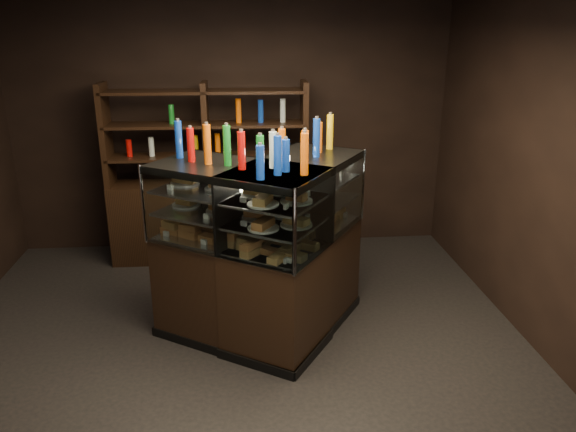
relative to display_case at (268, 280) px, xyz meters
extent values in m
plane|color=black|center=(-0.29, -0.32, -0.51)|extent=(5.00, 5.00, 0.00)
cube|color=black|center=(-0.29, 2.18, 0.99)|extent=(5.00, 0.02, 3.00)
cube|color=black|center=(-0.29, -2.82, 0.99)|extent=(5.00, 0.02, 3.00)
cube|color=black|center=(2.21, -0.32, 0.99)|extent=(0.02, 5.00, 3.00)
cube|color=black|center=(0.23, 0.05, -0.06)|extent=(1.32, 1.53, 0.90)
cube|color=black|center=(0.23, 0.05, -0.47)|extent=(1.36, 1.57, 0.08)
cube|color=black|center=(0.23, 0.05, 0.99)|extent=(1.32, 1.53, 0.06)
cube|color=silver|center=(0.23, 0.05, 0.39)|extent=(1.24, 1.45, 0.02)
cube|color=silver|center=(0.23, 0.05, 0.61)|extent=(1.24, 1.45, 0.02)
cube|color=silver|center=(0.23, 0.05, 0.80)|extent=(1.24, 1.45, 0.02)
cube|color=white|center=(0.53, -0.14, 0.70)|extent=(0.75, 1.16, 0.63)
cylinder|color=silver|center=(0.89, 0.45, 0.70)|extent=(0.03, 0.03, 0.65)
cylinder|color=silver|center=(0.15, -0.71, 0.70)|extent=(0.03, 0.03, 0.65)
cube|color=black|center=(-0.23, -0.05, -0.06)|extent=(1.52, 1.32, 0.90)
cube|color=black|center=(-0.23, -0.05, -0.47)|extent=(1.57, 1.36, 0.08)
cube|color=black|center=(-0.23, -0.05, 0.99)|extent=(1.52, 1.32, 0.06)
cube|color=silver|center=(-0.23, -0.05, 0.39)|extent=(1.45, 1.25, 0.02)
cube|color=silver|center=(-0.23, -0.05, 0.61)|extent=(1.45, 1.25, 0.02)
cube|color=silver|center=(-0.23, -0.05, 0.80)|extent=(1.45, 1.25, 0.02)
cube|color=white|center=(-0.43, -0.34, 0.70)|extent=(1.15, 0.76, 0.63)
cylinder|color=silver|center=(0.15, -0.71, 0.70)|extent=(0.03, 0.03, 0.65)
cylinder|color=silver|center=(-1.00, 0.04, 0.70)|extent=(0.03, 0.03, 0.65)
cube|color=#D88B4D|center=(-0.05, -0.45, 0.43)|extent=(0.17, 0.20, 0.06)
cube|color=#D88B4D|center=(0.06, -0.29, 0.43)|extent=(0.17, 0.20, 0.06)
cube|color=#D88B4D|center=(0.16, -0.13, 0.43)|extent=(0.17, 0.20, 0.06)
cube|color=#D88B4D|center=(0.26, 0.03, 0.43)|extent=(0.17, 0.20, 0.06)
cube|color=#D88B4D|center=(0.37, 0.20, 0.43)|extent=(0.17, 0.20, 0.06)
cube|color=#D88B4D|center=(0.47, 0.36, 0.43)|extent=(0.17, 0.20, 0.06)
cube|color=#D88B4D|center=(0.57, 0.52, 0.43)|extent=(0.17, 0.20, 0.06)
cylinder|color=white|center=(-0.05, -0.39, 0.62)|extent=(0.24, 0.24, 0.02)
cube|color=#D88B4D|center=(-0.05, -0.39, 0.66)|extent=(0.16, 0.19, 0.05)
cylinder|color=white|center=(0.14, -0.09, 0.62)|extent=(0.24, 0.24, 0.02)
cube|color=#D88B4D|center=(0.14, -0.09, 0.66)|extent=(0.16, 0.19, 0.05)
cylinder|color=white|center=(0.33, 0.20, 0.62)|extent=(0.24, 0.24, 0.02)
cube|color=#D88B4D|center=(0.33, 0.20, 0.66)|extent=(0.16, 0.19, 0.05)
cylinder|color=white|center=(0.51, 0.49, 0.62)|extent=(0.24, 0.24, 0.02)
cube|color=#D88B4D|center=(0.51, 0.49, 0.66)|extent=(0.16, 0.19, 0.05)
cylinder|color=white|center=(-0.05, -0.39, 0.81)|extent=(0.24, 0.24, 0.02)
cube|color=#D88B4D|center=(-0.05, -0.39, 0.85)|extent=(0.16, 0.19, 0.05)
cylinder|color=white|center=(0.14, -0.09, 0.81)|extent=(0.24, 0.24, 0.02)
cube|color=#D88B4D|center=(0.14, -0.09, 0.85)|extent=(0.16, 0.19, 0.05)
cylinder|color=white|center=(0.33, 0.20, 0.81)|extent=(0.24, 0.24, 0.02)
cube|color=#D88B4D|center=(0.33, 0.20, 0.85)|extent=(0.16, 0.19, 0.05)
cylinder|color=white|center=(0.51, 0.49, 0.81)|extent=(0.24, 0.24, 0.02)
cube|color=#D88B4D|center=(0.51, 0.49, 0.85)|extent=(0.16, 0.19, 0.05)
cube|color=#D88B4D|center=(-0.74, 0.24, 0.43)|extent=(0.20, 0.17, 0.06)
cube|color=#D88B4D|center=(-0.57, 0.13, 0.43)|extent=(0.20, 0.17, 0.06)
cube|color=#D88B4D|center=(-0.41, 0.03, 0.43)|extent=(0.20, 0.17, 0.06)
cube|color=#D88B4D|center=(-0.25, -0.08, 0.43)|extent=(0.20, 0.17, 0.06)
cube|color=#D88B4D|center=(-0.09, -0.18, 0.43)|extent=(0.20, 0.17, 0.06)
cube|color=#D88B4D|center=(0.07, -0.29, 0.43)|extent=(0.20, 0.17, 0.06)
cube|color=#D88B4D|center=(0.23, -0.39, 0.43)|extent=(0.20, 0.17, 0.06)
cylinder|color=white|center=(-0.67, 0.24, 0.62)|extent=(0.24, 0.24, 0.02)
cube|color=#D88B4D|center=(-0.67, 0.24, 0.66)|extent=(0.19, 0.16, 0.05)
cylinder|color=white|center=(-0.38, 0.05, 0.62)|extent=(0.24, 0.24, 0.02)
cube|color=#D88B4D|center=(-0.38, 0.05, 0.66)|extent=(0.19, 0.16, 0.05)
cylinder|color=white|center=(-0.09, -0.14, 0.62)|extent=(0.24, 0.24, 0.02)
cube|color=#D88B4D|center=(-0.09, -0.14, 0.66)|extent=(0.19, 0.16, 0.05)
cylinder|color=white|center=(0.20, -0.33, 0.62)|extent=(0.24, 0.24, 0.02)
cube|color=#D88B4D|center=(0.20, -0.33, 0.66)|extent=(0.19, 0.16, 0.05)
cylinder|color=white|center=(-0.67, 0.24, 0.81)|extent=(0.24, 0.24, 0.02)
cube|color=#D88B4D|center=(-0.67, 0.24, 0.85)|extent=(0.19, 0.16, 0.05)
cylinder|color=white|center=(-0.38, 0.05, 0.81)|extent=(0.24, 0.24, 0.02)
cube|color=#D88B4D|center=(-0.38, 0.05, 0.85)|extent=(0.19, 0.16, 0.05)
cylinder|color=white|center=(-0.09, -0.14, 0.81)|extent=(0.24, 0.24, 0.02)
cube|color=#D88B4D|center=(-0.09, -0.14, 0.85)|extent=(0.19, 0.16, 0.05)
cylinder|color=white|center=(0.20, -0.33, 0.81)|extent=(0.24, 0.24, 0.02)
cube|color=#D88B4D|center=(0.20, -0.33, 0.85)|extent=(0.19, 0.16, 0.05)
cylinder|color=#147223|center=(-0.08, -0.43, 1.16)|extent=(0.06, 0.06, 0.28)
cylinder|color=silver|center=(-0.08, -0.43, 1.31)|extent=(0.03, 0.03, 0.02)
cylinder|color=#D8590A|center=(0.01, -0.29, 1.16)|extent=(0.06, 0.06, 0.28)
cylinder|color=silver|center=(0.01, -0.29, 1.31)|extent=(0.03, 0.03, 0.02)
cylinder|color=yellow|center=(0.10, -0.16, 1.16)|extent=(0.06, 0.06, 0.28)
cylinder|color=silver|center=(0.10, -0.16, 1.31)|extent=(0.03, 0.03, 0.02)
cylinder|color=silver|center=(0.19, -0.02, 1.16)|extent=(0.06, 0.06, 0.28)
cylinder|color=silver|center=(0.19, -0.02, 1.31)|extent=(0.03, 0.03, 0.02)
cylinder|color=#0F38B2|center=(0.28, 0.12, 1.16)|extent=(0.06, 0.06, 0.28)
cylinder|color=silver|center=(0.28, 0.12, 1.31)|extent=(0.03, 0.03, 0.02)
cylinder|color=black|center=(0.37, 0.26, 1.16)|extent=(0.06, 0.06, 0.28)
cylinder|color=silver|center=(0.37, 0.26, 1.31)|extent=(0.03, 0.03, 0.02)
cylinder|color=#B20C0A|center=(0.45, 0.40, 1.16)|extent=(0.06, 0.06, 0.28)
cylinder|color=silver|center=(0.45, 0.40, 1.31)|extent=(0.03, 0.03, 0.02)
cylinder|color=#147223|center=(0.54, 0.54, 1.16)|extent=(0.06, 0.06, 0.28)
cylinder|color=silver|center=(0.54, 0.54, 1.31)|extent=(0.03, 0.03, 0.02)
cylinder|color=#147223|center=(-0.72, 0.27, 1.16)|extent=(0.06, 0.06, 0.28)
cylinder|color=silver|center=(-0.72, 0.27, 1.31)|extent=(0.03, 0.03, 0.02)
cylinder|color=#D8590A|center=(-0.58, 0.18, 1.16)|extent=(0.06, 0.06, 0.28)
cylinder|color=silver|center=(-0.58, 0.18, 1.31)|extent=(0.03, 0.03, 0.02)
cylinder|color=yellow|center=(-0.44, 0.09, 1.16)|extent=(0.06, 0.06, 0.28)
cylinder|color=silver|center=(-0.44, 0.09, 1.31)|extent=(0.03, 0.03, 0.02)
cylinder|color=silver|center=(-0.30, 0.00, 1.16)|extent=(0.06, 0.06, 0.28)
cylinder|color=silver|center=(-0.30, 0.00, 1.31)|extent=(0.03, 0.03, 0.02)
cylinder|color=#0F38B2|center=(-0.17, -0.09, 1.16)|extent=(0.06, 0.06, 0.28)
cylinder|color=silver|center=(-0.17, -0.09, 1.31)|extent=(0.03, 0.03, 0.02)
cylinder|color=black|center=(-0.03, -0.18, 1.16)|extent=(0.06, 0.06, 0.28)
cylinder|color=silver|center=(-0.03, -0.18, 1.31)|extent=(0.03, 0.03, 0.02)
cylinder|color=#B20C0A|center=(0.11, -0.27, 1.16)|extent=(0.06, 0.06, 0.28)
cylinder|color=silver|center=(0.11, -0.27, 1.31)|extent=(0.03, 0.03, 0.02)
cylinder|color=#147223|center=(0.25, -0.36, 1.16)|extent=(0.06, 0.06, 0.28)
cylinder|color=silver|center=(0.25, -0.36, 1.31)|extent=(0.03, 0.03, 0.02)
cylinder|color=black|center=(0.59, 0.65, -0.41)|extent=(0.28, 0.28, 0.21)
cone|color=#175222|center=(0.59, 0.65, -0.02)|extent=(0.41, 0.41, 0.57)
cone|color=#175222|center=(0.59, 0.65, 0.17)|extent=(0.32, 0.32, 0.40)
cube|color=black|center=(-0.56, 1.73, -0.06)|extent=(2.19, 0.45, 0.90)
cube|color=black|center=(-1.63, 1.74, 0.94)|extent=(0.06, 0.38, 1.10)
cube|color=black|center=(-0.56, 1.73, 0.94)|extent=(0.06, 0.38, 1.10)
cube|color=black|center=(0.50, 1.71, 0.94)|extent=(0.06, 0.38, 1.10)
cube|color=black|center=(-0.56, 1.73, 0.69)|extent=(2.15, 0.40, 0.03)
cube|color=black|center=(-0.56, 1.73, 1.04)|extent=(2.15, 0.40, 0.03)
cube|color=black|center=(-0.56, 1.73, 1.39)|extent=(2.15, 0.40, 0.03)
cylinder|color=#147223|center=(-1.39, 1.74, 0.81)|extent=(0.06, 0.06, 0.22)
cylinder|color=#D8590A|center=(-1.16, 1.74, 0.81)|extent=(0.06, 0.06, 0.22)
cylinder|color=yellow|center=(-0.92, 1.73, 0.81)|extent=(0.06, 0.06, 0.22)
cylinder|color=silver|center=(-0.68, 1.73, 0.81)|extent=(0.06, 0.06, 0.22)
cylinder|color=#0F38B2|center=(-0.44, 1.73, 0.81)|extent=(0.06, 0.06, 0.22)
cylinder|color=black|center=(-0.21, 1.72, 0.81)|extent=(0.06, 0.06, 0.22)
cylinder|color=#B20C0A|center=(0.03, 1.72, 0.81)|extent=(0.06, 0.06, 0.22)
cylinder|color=#147223|center=(0.27, 1.72, 0.81)|extent=(0.06, 0.06, 0.22)
camera|label=1|loc=(-0.22, -4.33, 2.11)|focal=35.00mm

